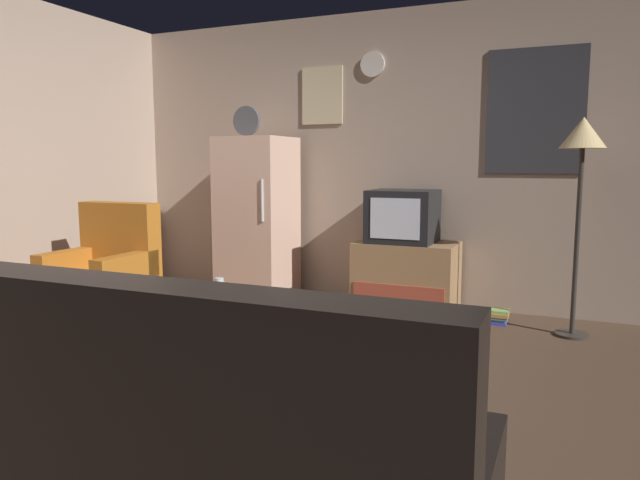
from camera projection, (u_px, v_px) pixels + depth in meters
name	position (u px, v px, depth m)	size (l,w,h in m)	color
ground_plane	(246.00, 392.00, 3.25)	(12.00, 12.00, 0.00)	#4C3828
wall_with_art	(382.00, 159.00, 5.31)	(5.20, 0.12, 2.60)	tan
fridge	(257.00, 219.00, 5.38)	(0.60, 0.62, 1.77)	beige
tv_stand	(406.00, 277.00, 4.98)	(0.84, 0.53, 0.60)	#9E754C
crt_tv	(403.00, 216.00, 4.92)	(0.54, 0.51, 0.44)	black
standing_lamp	(582.00, 150.00, 4.14)	(0.32, 0.32, 1.59)	#332D28
coffee_table	(237.00, 340.00, 3.43)	(0.72, 0.72, 0.48)	#9E754C
wine_glass	(219.00, 291.00, 3.29)	(0.05, 0.05, 0.15)	silver
mug_ceramic_white	(219.00, 290.00, 3.46)	(0.08, 0.08, 0.09)	silver
mug_ceramic_tan	(199.00, 293.00, 3.38)	(0.08, 0.08, 0.09)	tan
remote_control	(243.00, 301.00, 3.33)	(0.15, 0.04, 0.02)	black
armchair	(103.00, 285.00, 4.48)	(0.68, 0.68, 0.96)	#B2661E
couch	(225.00, 452.00, 1.94)	(1.70, 0.80, 0.92)	black
book_stack	(495.00, 316.00, 4.65)	(0.22, 0.16, 0.11)	#3E41C4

